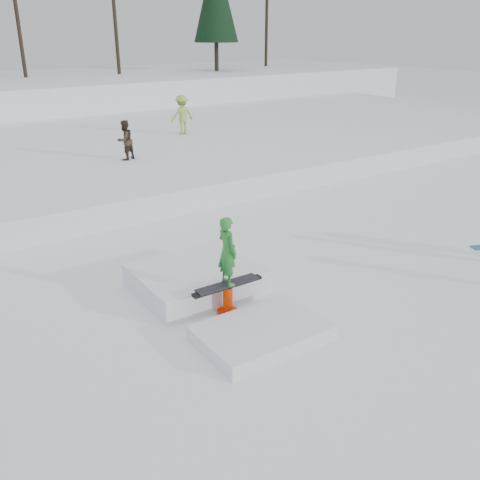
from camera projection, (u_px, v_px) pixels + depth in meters
ground at (276, 328)px, 10.51m from camera, size 120.00×120.00×0.00m
snow_midrise at (46, 156)px, 22.66m from camera, size 50.00×18.00×0.80m
walker_olive at (125, 140)px, 20.02m from camera, size 0.88×0.80×1.48m
walker_ygreen at (182, 115)px, 24.72m from camera, size 1.19×0.73×1.78m
jib_rail_feature at (213, 290)px, 11.40m from camera, size 2.60×4.40×2.11m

